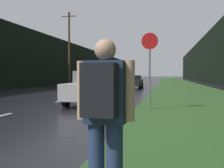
# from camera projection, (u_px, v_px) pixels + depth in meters

# --- Properties ---
(grass_verge) EXTENTS (6.00, 240.00, 0.02)m
(grass_verge) POSITION_uv_depth(u_px,v_px,m) (180.00, 85.00, 37.62)
(grass_verge) COLOR #2D5123
(grass_verge) RESTS_ON ground_plane
(lane_stripe_c) EXTENTS (0.12, 3.00, 0.01)m
(lane_stripe_c) POSITION_uv_depth(u_px,v_px,m) (67.00, 100.00, 15.12)
(lane_stripe_c) COLOR silver
(lane_stripe_c) RESTS_ON ground_plane
(lane_stripe_d) EXTENTS (0.12, 3.00, 0.01)m
(lane_stripe_d) POSITION_uv_depth(u_px,v_px,m) (98.00, 92.00, 21.99)
(lane_stripe_d) COLOR silver
(lane_stripe_d) RESTS_ON ground_plane
(lane_stripe_e) EXTENTS (0.12, 3.00, 0.01)m
(lane_stripe_e) POSITION_uv_depth(u_px,v_px,m) (114.00, 88.00, 28.86)
(lane_stripe_e) COLOR silver
(lane_stripe_e) RESTS_ON ground_plane
(lane_stripe_f) EXTENTS (0.12, 3.00, 0.01)m
(lane_stripe_f) POSITION_uv_depth(u_px,v_px,m) (124.00, 85.00, 35.73)
(lane_stripe_f) COLOR silver
(lane_stripe_f) RESTS_ON ground_plane
(treeline_far_side) EXTENTS (2.00, 140.00, 6.33)m
(treeline_far_side) POSITION_uv_depth(u_px,v_px,m) (80.00, 65.00, 50.58)
(treeline_far_side) COLOR black
(treeline_far_side) RESTS_ON ground_plane
(treeline_near_side) EXTENTS (2.00, 140.00, 8.58)m
(treeline_near_side) POSITION_uv_depth(u_px,v_px,m) (214.00, 57.00, 46.16)
(treeline_near_side) COLOR black
(treeline_near_side) RESTS_ON ground_plane
(utility_pole_far) EXTENTS (1.80, 0.24, 9.01)m
(utility_pole_far) POSITION_uv_depth(u_px,v_px,m) (69.00, 48.00, 34.29)
(utility_pole_far) COLOR #4C3823
(utility_pole_far) RESTS_ON ground_plane
(stop_sign) EXTENTS (0.63, 0.07, 2.94)m
(stop_sign) POSITION_uv_depth(u_px,v_px,m) (150.00, 64.00, 10.71)
(stop_sign) COLOR slate
(stop_sign) RESTS_ON ground_plane
(hitchhiker_with_backpack) EXTENTS (0.58, 0.42, 1.67)m
(hitchhiker_with_backpack) POSITION_uv_depth(u_px,v_px,m) (104.00, 112.00, 2.70)
(hitchhiker_with_backpack) COLOR navy
(hitchhiker_with_backpack) RESTS_ON ground_plane
(car_passing_near) EXTENTS (1.90, 4.32, 1.50)m
(car_passing_near) POSITION_uv_depth(u_px,v_px,m) (94.00, 88.00, 12.83)
(car_passing_near) COLOR #BCBCBC
(car_passing_near) RESTS_ON ground_plane
(car_passing_far) EXTENTS (1.88, 4.54, 1.30)m
(car_passing_far) POSITION_uv_depth(u_px,v_px,m) (132.00, 82.00, 27.35)
(car_passing_far) COLOR black
(car_passing_far) RESTS_ON ground_plane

